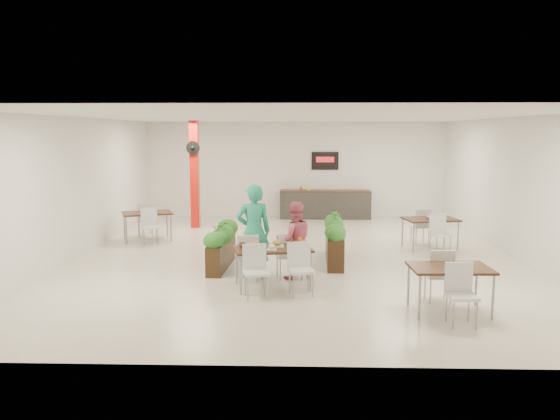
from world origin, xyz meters
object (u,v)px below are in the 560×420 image
at_px(diner_man, 254,232).
at_px(side_table_b, 430,223).
at_px(red_column, 195,173).
at_px(main_table, 272,254).
at_px(side_table_a, 147,217).
at_px(planter_right, 334,239).
at_px(side_table_c, 450,274).
at_px(diner_woman, 294,240).
at_px(service_counter, 325,204).
at_px(planter_left, 221,244).

relative_size(diner_man, side_table_b, 1.12).
bearing_deg(red_column, main_table, -67.77).
bearing_deg(side_table_a, diner_man, -71.29).
bearing_deg(red_column, planter_right, -47.92).
distance_m(main_table, side_table_c, 3.18).
xyz_separation_m(diner_man, planter_right, (1.68, 1.39, -0.42)).
height_order(diner_woman, side_table_a, diner_woman).
height_order(service_counter, side_table_a, service_counter).
height_order(main_table, planter_left, planter_left).
distance_m(planter_right, side_table_a, 5.34).
height_order(service_counter, diner_woman, service_counter).
bearing_deg(planter_right, side_table_b, 31.55).
bearing_deg(side_table_c, main_table, 153.20).
distance_m(diner_woman, side_table_a, 5.41).
height_order(service_counter, side_table_b, service_counter).
height_order(red_column, side_table_c, red_column).
bearing_deg(side_table_a, planter_left, -71.89).
distance_m(service_counter, planter_left, 7.19).
xyz_separation_m(planter_right, side_table_c, (1.60, -3.38, 0.11)).
distance_m(planter_right, side_table_c, 3.74).
relative_size(red_column, side_table_c, 1.96).
relative_size(red_column, main_table, 1.73).
bearing_deg(side_table_a, service_counter, 16.59).
height_order(diner_man, planter_right, diner_man).
distance_m(red_column, service_counter, 4.56).
xyz_separation_m(main_table, planter_right, (1.29, 2.05, -0.12)).
height_order(main_table, side_table_a, same).
bearing_deg(planter_left, service_counter, 69.21).
relative_size(diner_man, planter_right, 0.87).
height_order(diner_man, side_table_c, diner_man).
bearing_deg(side_table_b, service_counter, 106.42).
bearing_deg(red_column, service_counter, 25.00).
bearing_deg(planter_right, side_table_c, -64.70).
bearing_deg(side_table_a, side_table_b, -27.71).
height_order(red_column, diner_woman, red_column).
bearing_deg(service_counter, red_column, -155.00).
height_order(service_counter, planter_right, service_counter).
distance_m(main_table, diner_woman, 0.78).
xyz_separation_m(side_table_a, side_table_b, (7.28, -0.81, 0.00)).
bearing_deg(red_column, side_table_a, -115.07).
xyz_separation_m(diner_man, diner_woman, (0.80, 0.00, -0.17)).
distance_m(diner_man, side_table_a, 4.87).
bearing_deg(side_table_c, side_table_a, 136.23).
distance_m(planter_left, side_table_b, 5.33).
bearing_deg(main_table, side_table_c, -24.70).
relative_size(service_counter, side_table_a, 1.81).
relative_size(main_table, side_table_c, 1.13).
relative_size(diner_man, planter_left, 0.98).
relative_size(side_table_a, side_table_c, 1.02).
height_order(planter_right, side_table_b, planter_right).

